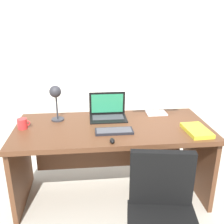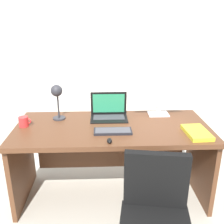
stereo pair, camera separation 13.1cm
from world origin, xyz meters
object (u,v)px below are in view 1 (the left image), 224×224
(mouse, at_px, (112,141))
(coffee_mug, at_px, (23,124))
(desk_lamp, at_px, (56,96))
(book, at_px, (197,130))
(monitor, at_px, (158,87))
(keyboard, at_px, (114,131))
(desk, at_px, (112,143))
(laptop, at_px, (108,110))

(mouse, bearing_deg, coffee_mug, 155.09)
(mouse, height_order, desk_lamp, desk_lamp)
(mouse, xyz_separation_m, book, (0.74, 0.12, 0.00))
(monitor, xyz_separation_m, book, (0.22, -0.48, -0.26))
(monitor, bearing_deg, desk_lamp, -173.91)
(coffee_mug, bearing_deg, keyboard, -11.60)
(desk, distance_m, mouse, 0.43)
(desk, height_order, desk_lamp, desk_lamp)
(monitor, distance_m, desk_lamp, 0.99)
(desk, bearing_deg, coffee_mug, -178.46)
(monitor, relative_size, desk_lamp, 1.43)
(laptop, height_order, mouse, laptop)
(monitor, distance_m, laptop, 0.54)
(desk, distance_m, desk_lamp, 0.68)
(monitor, bearing_deg, book, -64.98)
(laptop, height_order, book, laptop)
(desk_lamp, bearing_deg, book, -17.31)
(book, bearing_deg, desk, 160.20)
(book, xyz_separation_m, coffee_mug, (-1.49, 0.23, 0.03))
(desk_lamp, bearing_deg, coffee_mug, -153.20)
(desk, bearing_deg, mouse, -95.38)
(keyboard, bearing_deg, monitor, 40.52)
(desk, xyz_separation_m, coffee_mug, (-0.79, -0.02, 0.24))
(laptop, xyz_separation_m, desk_lamp, (-0.48, -0.07, 0.17))
(desk, xyz_separation_m, book, (0.70, -0.25, 0.22))
(desk, xyz_separation_m, mouse, (-0.04, -0.37, 0.22))
(monitor, distance_m, keyboard, 0.68)
(desk_lamp, relative_size, book, 1.14)
(desk, height_order, keyboard, keyboard)
(desk_lamp, xyz_separation_m, coffee_mug, (-0.29, -0.14, -0.20))
(book, bearing_deg, keyboard, 174.37)
(desk_lamp, bearing_deg, keyboard, -31.47)
(coffee_mug, bearing_deg, book, -8.80)
(desk, bearing_deg, book, -19.80)
(monitor, height_order, desk_lamp, monitor)
(monitor, xyz_separation_m, desk_lamp, (-0.98, -0.10, -0.03))
(keyboard, bearing_deg, desk, 88.63)
(desk, xyz_separation_m, laptop, (-0.02, 0.19, 0.27))
(desk, distance_m, coffee_mug, 0.83)
(book, relative_size, coffee_mug, 2.72)
(keyboard, height_order, coffee_mug, coffee_mug)
(monitor, xyz_separation_m, mouse, (-0.51, -0.60, -0.26))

